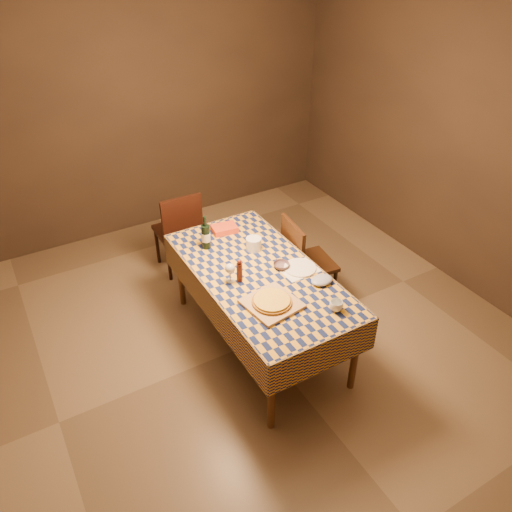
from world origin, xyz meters
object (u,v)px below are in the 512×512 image
(bowl, at_px, (281,265))
(chair_right, at_px, (303,259))
(cutting_board, at_px, (272,304))
(chair_far, at_px, (179,229))
(white_plate, at_px, (300,268))
(dining_table, at_px, (259,280))
(pizza, at_px, (272,301))
(wine_bottle, at_px, (206,236))

(bowl, xyz_separation_m, chair_right, (0.44, 0.30, -0.27))
(cutting_board, xyz_separation_m, chair_far, (-0.03, 1.75, -0.26))
(cutting_board, height_order, chair_far, chair_far)
(white_plate, bearing_deg, cutting_board, -147.96)
(bowl, bearing_deg, chair_far, 104.16)
(cutting_board, xyz_separation_m, white_plate, (0.44, 0.28, -0.00))
(dining_table, xyz_separation_m, pizza, (-0.13, -0.40, 0.11))
(bowl, bearing_deg, dining_table, 169.19)
(pizza, bearing_deg, white_plate, 32.04)
(white_plate, distance_m, chair_far, 1.57)
(dining_table, relative_size, chair_right, 1.98)
(dining_table, distance_m, bowl, 0.22)
(bowl, relative_size, white_plate, 0.50)
(dining_table, height_order, chair_right, chair_right)
(wine_bottle, relative_size, chair_right, 0.33)
(wine_bottle, bearing_deg, dining_table, -68.51)
(dining_table, height_order, wine_bottle, wine_bottle)
(cutting_board, relative_size, chair_far, 0.40)
(pizza, height_order, bowl, pizza)
(pizza, height_order, white_plate, pizza)
(chair_far, bearing_deg, cutting_board, -88.98)
(pizza, xyz_separation_m, chair_right, (0.75, 0.67, -0.28))
(dining_table, relative_size, wine_bottle, 5.92)
(chair_far, xyz_separation_m, chair_right, (0.78, -1.08, 0.00))
(dining_table, bearing_deg, wine_bottle, 111.49)
(wine_bottle, distance_m, chair_far, 0.88)
(white_plate, bearing_deg, dining_table, 158.30)
(bowl, distance_m, chair_right, 0.59)
(pizza, bearing_deg, bowl, 49.11)
(cutting_board, bearing_deg, chair_right, 41.55)
(chair_right, bearing_deg, bowl, -145.38)
(pizza, distance_m, chair_far, 1.77)
(chair_right, bearing_deg, pizza, -138.45)
(chair_far, distance_m, chair_right, 1.34)
(dining_table, height_order, pizza, pizza)
(cutting_board, bearing_deg, bowl, 49.11)
(wine_bottle, distance_m, white_plate, 0.86)
(bowl, height_order, wine_bottle, wine_bottle)
(dining_table, distance_m, wine_bottle, 0.62)
(cutting_board, height_order, bowl, bowl)
(cutting_board, distance_m, white_plate, 0.52)
(bowl, bearing_deg, wine_bottle, 124.93)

